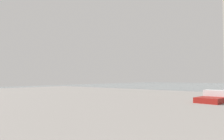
{
  "coord_description": "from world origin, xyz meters",
  "views": [
    {
      "loc": [
        -0.02,
        1.24,
        1.75
      ],
      "look_at": [
        7.61,
        -8.02,
        2.21
      ],
      "focal_mm": 33.07,
      "sensor_mm": 36.0,
      "label": 1
    }
  ],
  "objects": [
    {
      "name": "boat",
      "position": [
        3.78,
        -15.66,
        0.21
      ],
      "size": [
        2.01,
        4.7,
        0.95
      ],
      "color": "maroon",
      "rests_on": "ground"
    }
  ]
}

